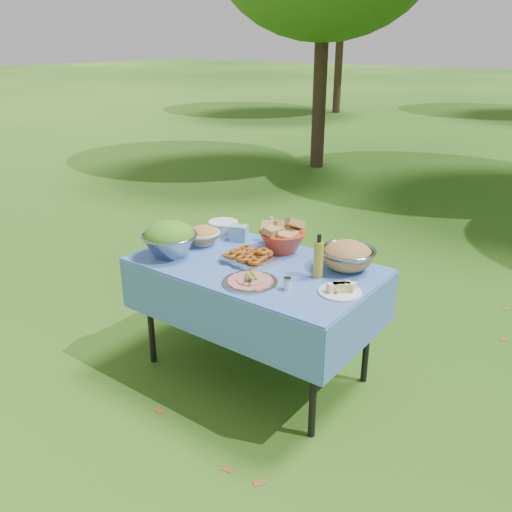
{
  "coord_description": "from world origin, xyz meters",
  "views": [
    {
      "loc": [
        1.8,
        -2.42,
        2.03
      ],
      "look_at": [
        0.0,
        0.0,
        0.81
      ],
      "focal_mm": 38.0,
      "sensor_mm": 36.0,
      "label": 1
    }
  ],
  "objects": [
    {
      "name": "shaker",
      "position": [
        0.35,
        -0.18,
        0.8
      ],
      "size": [
        0.05,
        0.05,
        0.07
      ],
      "primitive_type": "cylinder",
      "rotation": [
        0.0,
        0.0,
        0.21
      ],
      "color": "silver",
      "rests_on": "picnic_table"
    },
    {
      "name": "sanitizer_bottle",
      "position": [
        -0.14,
        0.37,
        0.85
      ],
      "size": [
        0.07,
        0.07,
        0.17
      ],
      "primitive_type": "cylinder",
      "rotation": [
        0.0,
        0.0,
        0.09
      ],
      "color": "#D0868D",
      "rests_on": "picnic_table"
    },
    {
      "name": "salad_bowl",
      "position": [
        -0.51,
        -0.21,
        0.87
      ],
      "size": [
        0.34,
        0.34,
        0.22
      ],
      "primitive_type": null,
      "rotation": [
        0.0,
        0.0,
        0.01
      ],
      "color": "#96989E",
      "rests_on": "picnic_table"
    },
    {
      "name": "fried_tray",
      "position": [
        -0.04,
        -0.01,
        0.8
      ],
      "size": [
        0.33,
        0.26,
        0.07
      ],
      "primitive_type": "cube",
      "rotation": [
        0.0,
        0.0,
        -0.15
      ],
      "color": "silver",
      "rests_on": "picnic_table"
    },
    {
      "name": "picnic_table",
      "position": [
        0.0,
        0.0,
        0.38
      ],
      "size": [
        1.46,
        0.86,
        0.76
      ],
      "primitive_type": "cube",
      "color": "#84B3FF",
      "rests_on": "ground"
    },
    {
      "name": "plate_stack",
      "position": [
        -0.52,
        0.32,
        0.8
      ],
      "size": [
        0.25,
        0.25,
        0.08
      ],
      "primitive_type": "cylinder",
      "rotation": [
        0.0,
        0.0,
        -0.27
      ],
      "color": "white",
      "rests_on": "picnic_table"
    },
    {
      "name": "bread_bowl",
      "position": [
        0.01,
        0.27,
        0.86
      ],
      "size": [
        0.39,
        0.39,
        0.2
      ],
      "primitive_type": null,
      "rotation": [
        0.0,
        0.0,
        -0.39
      ],
      "color": "red",
      "rests_on": "picnic_table"
    },
    {
      "name": "charcuterie_platter",
      "position": [
        0.14,
        -0.24,
        0.8
      ],
      "size": [
        0.36,
        0.36,
        0.07
      ],
      "primitive_type": "cylinder",
      "rotation": [
        0.0,
        0.0,
        0.17
      ],
      "color": "#B1B6BA",
      "rests_on": "picnic_table"
    },
    {
      "name": "oil_bottle",
      "position": [
        0.4,
        0.06,
        0.89
      ],
      "size": [
        0.06,
        0.06,
        0.26
      ],
      "primitive_type": "cylinder",
      "rotation": [
        0.0,
        0.0,
        -0.14
      ],
      "color": "#AB9D27",
      "rests_on": "picnic_table"
    },
    {
      "name": "pasta_bowl_white",
      "position": [
        -0.48,
        0.06,
        0.82
      ],
      "size": [
        0.28,
        0.28,
        0.13
      ],
      "primitive_type": null,
      "rotation": [
        0.0,
        0.0,
        -0.27
      ],
      "color": "white",
      "rests_on": "picnic_table"
    },
    {
      "name": "wipes_box",
      "position": [
        -0.34,
        0.26,
        0.81
      ],
      "size": [
        0.14,
        0.12,
        0.1
      ],
      "primitive_type": "cube",
      "rotation": [
        0.0,
        0.0,
        0.36
      ],
      "color": "#86B8D1",
      "rests_on": "picnic_table"
    },
    {
      "name": "pasta_bowl_steel",
      "position": [
        0.48,
        0.26,
        0.85
      ],
      "size": [
        0.4,
        0.4,
        0.17
      ],
      "primitive_type": null,
      "rotation": [
        0.0,
        0.0,
        0.25
      ],
      "color": "#96989E",
      "rests_on": "picnic_table"
    },
    {
      "name": "cheese_plate",
      "position": [
        0.6,
        -0.05,
        0.79
      ],
      "size": [
        0.29,
        0.29,
        0.06
      ],
      "primitive_type": "cylinder",
      "rotation": [
        0.0,
        0.0,
        -0.32
      ],
      "color": "white",
      "rests_on": "picnic_table"
    },
    {
      "name": "ground",
      "position": [
        0.0,
        0.0,
        0.0
      ],
      "size": [
        80.0,
        80.0,
        0.0
      ],
      "primitive_type": "plane",
      "color": "#0A3409",
      "rests_on": "ground"
    }
  ]
}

